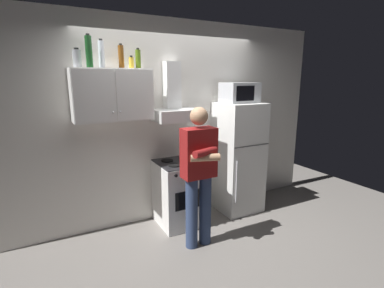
# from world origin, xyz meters

# --- Properties ---
(ground_plane) EXTENTS (7.00, 7.00, 0.00)m
(ground_plane) POSITION_xyz_m (0.00, 0.00, 0.00)
(ground_plane) COLOR slate
(back_wall_tiled) EXTENTS (4.80, 0.10, 2.70)m
(back_wall_tiled) POSITION_xyz_m (0.00, 0.60, 1.35)
(back_wall_tiled) COLOR silver
(back_wall_tiled) RESTS_ON ground_plane
(upper_cabinet) EXTENTS (0.90, 0.37, 0.60)m
(upper_cabinet) POSITION_xyz_m (-0.85, 0.37, 1.75)
(upper_cabinet) COLOR white
(stove_oven) EXTENTS (0.60, 0.62, 0.87)m
(stove_oven) POSITION_xyz_m (-0.05, 0.25, 0.43)
(stove_oven) COLOR white
(stove_oven) RESTS_ON ground_plane
(range_hood) EXTENTS (0.60, 0.44, 0.75)m
(range_hood) POSITION_xyz_m (-0.05, 0.38, 1.60)
(range_hood) COLOR white
(refrigerator) EXTENTS (0.60, 0.62, 1.60)m
(refrigerator) POSITION_xyz_m (0.90, 0.25, 0.80)
(refrigerator) COLOR white
(refrigerator) RESTS_ON ground_plane
(microwave) EXTENTS (0.48, 0.37, 0.28)m
(microwave) POSITION_xyz_m (0.90, 0.27, 1.74)
(microwave) COLOR #B7BABF
(microwave) RESTS_ON refrigerator
(person_standing) EXTENTS (0.38, 0.33, 1.64)m
(person_standing) POSITION_xyz_m (-0.10, -0.36, 0.90)
(person_standing) COLOR navy
(person_standing) RESTS_ON ground_plane
(cooking_pot) EXTENTS (0.31, 0.21, 0.10)m
(cooking_pot) POSITION_xyz_m (0.08, 0.13, 0.93)
(cooking_pot) COLOR #B7BABF
(cooking_pot) RESTS_ON stove_oven
(bottle_olive_oil) EXTENTS (0.06, 0.06, 0.24)m
(bottle_olive_oil) POSITION_xyz_m (-0.52, 0.40, 2.16)
(bottle_olive_oil) COLOR #4C6B19
(bottle_olive_oil) RESTS_ON upper_cabinet
(bottle_beer_brown) EXTENTS (0.06, 0.06, 0.28)m
(bottle_beer_brown) POSITION_xyz_m (-0.71, 0.41, 2.18)
(bottle_beer_brown) COLOR brown
(bottle_beer_brown) RESTS_ON upper_cabinet
(bottle_vodka_clear) EXTENTS (0.07, 0.07, 0.31)m
(bottle_vodka_clear) POSITION_xyz_m (-0.94, 0.40, 2.20)
(bottle_vodka_clear) COLOR silver
(bottle_vodka_clear) RESTS_ON upper_cabinet
(bottle_canister_steel) EXTENTS (0.09, 0.09, 0.21)m
(bottle_canister_steel) POSITION_xyz_m (-1.20, 0.41, 2.15)
(bottle_canister_steel) COLOR #B2B5BA
(bottle_canister_steel) RESTS_ON upper_cabinet
(bottle_wine_green) EXTENTS (0.07, 0.07, 0.35)m
(bottle_wine_green) POSITION_xyz_m (-1.08, 0.34, 2.22)
(bottle_wine_green) COLOR #19471E
(bottle_wine_green) RESTS_ON upper_cabinet
(bottle_spice_jar) EXTENTS (0.06, 0.06, 0.14)m
(bottle_spice_jar) POSITION_xyz_m (-0.61, 0.35, 2.12)
(bottle_spice_jar) COLOR gold
(bottle_spice_jar) RESTS_ON upper_cabinet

